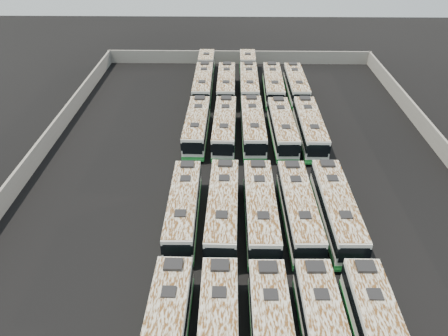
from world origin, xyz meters
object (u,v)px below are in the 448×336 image
Objects in this scene: bus_midfront_far_left at (184,208)px; bus_midfront_right at (299,210)px; bus_midback_center at (253,126)px; bus_back_far_left at (204,77)px; bus_back_left at (226,85)px; bus_back_right at (273,85)px; bus_midback_right at (282,128)px; bus_back_center at (249,77)px; bus_midback_left at (225,127)px; bus_back_far_right at (296,85)px; bus_midfront_left at (223,209)px; bus_midfront_center at (260,210)px; bus_midfront_far_right at (336,209)px; bus_midback_far_right at (310,128)px; bus_midback_far_left at (197,126)px.

bus_midfront_right is at bearing -1.13° from bus_midfront_far_left.
bus_midback_center is 17.73m from bus_back_far_left.
bus_back_left is 6.74m from bus_back_right.
bus_midback_right reaches higher than bus_back_far_left.
bus_back_center is 4.71m from bus_back_right.
bus_back_far_right is (10.08, 13.51, -0.05)m from bus_midback_left.
bus_midfront_left is (3.46, -0.17, 0.07)m from bus_midfront_far_left.
bus_midfront_center reaches higher than bus_back_center.
bus_back_far_right is at bearing 89.43° from bus_midfront_far_right.
bus_back_far_left reaches higher than bus_back_far_right.
bus_midback_right is 0.98× the size of bus_midback_far_right.
bus_back_center is (3.30, 3.19, 0.01)m from bus_back_left.
bus_midfront_far_right is at bearing -56.16° from bus_midback_left.
bus_midfront_left is 31.00m from bus_back_far_right.
bus_midfront_center reaches higher than bus_midback_right.
bus_midfront_far_left is 13.38m from bus_midfront_far_right.
bus_midback_left is 0.99× the size of bus_midback_center.
bus_midfront_far_right is 1.01× the size of bus_midback_left.
bus_midback_far_left is 16.56m from bus_back_right.
bus_midfront_left reaches higher than bus_midback_far_right.
bus_midback_left is 16.91m from bus_back_center.
bus_back_far_left is (-10.04, 32.33, -0.03)m from bus_midfront_right.
bus_back_left is at bearing 126.81° from bus_midback_far_right.
bus_back_far_left is at bearing 163.50° from bus_back_right.
bus_back_far_right is at bearing 3.67° from bus_back_right.
bus_midfront_far_left is 16.03m from bus_midback_left.
bus_midfront_center reaches higher than bus_midback_far_left.
bus_back_left is at bearing 101.76° from bus_midfront_right.
bus_midback_far_left reaches higher than bus_midfront_far_left.
bus_midfront_far_left is at bearing 179.46° from bus_midfront_far_right.
bus_back_left is 4.59m from bus_back_center.
bus_midfront_left reaches higher than bus_midback_left.
bus_midfront_far_right is 0.67× the size of bus_back_far_left.
bus_back_left is (3.35, -3.17, -0.00)m from bus_back_far_left.
bus_midfront_right is 1.01× the size of bus_midback_right.
bus_back_center is at bearing 44.41° from bus_back_left.
bus_back_left is at bearing 82.79° from bus_midfront_far_left.
bus_midfront_right is 1.01× the size of bus_back_right.
bus_midback_left is 0.65× the size of bus_back_center.
bus_midback_right is at bearing -3.84° from bus_midback_center.
bus_midback_center is 6.68m from bus_midback_far_right.
bus_midfront_center is 17.17m from bus_midback_far_right.
bus_midback_far_right is 1.02× the size of bus_back_right.
bus_midfront_center is at bearing -178.81° from bus_midfront_far_right.
bus_back_right is at bearing 88.93° from bus_midback_right.
bus_midfront_center reaches higher than bus_midfront_far_left.
bus_midback_center is 1.02× the size of bus_back_right.
bus_midback_far_left is 0.64× the size of bus_back_far_left.
bus_midfront_right is 29.47m from bus_back_far_right.
bus_midfront_right is 0.99× the size of bus_midback_center.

